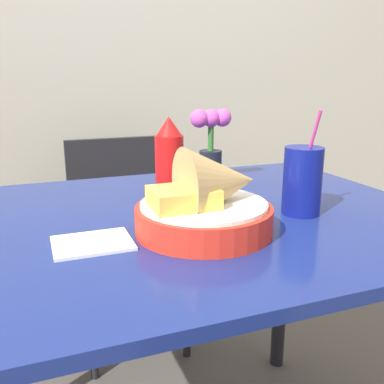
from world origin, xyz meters
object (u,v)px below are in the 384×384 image
food_basket (209,202)px  ketchup_bottle (168,160)px  flower_vase (211,142)px  chair_far_window (122,222)px  drink_cup (302,183)px

food_basket → ketchup_bottle: (-0.00, 0.26, 0.04)m
food_basket → flower_vase: bearing=66.3°
chair_far_window → food_basket: bearing=-90.6°
drink_cup → food_basket: bearing=-172.2°
ketchup_bottle → flower_vase: flower_vase is taller
food_basket → ketchup_bottle: bearing=90.4°
ketchup_bottle → food_basket: bearing=-89.6°
chair_far_window → drink_cup: 0.98m
ketchup_bottle → flower_vase: size_ratio=0.98×
drink_cup → chair_far_window: bearing=104.3°
ketchup_bottle → flower_vase: bearing=35.7°
ketchup_bottle → drink_cup: size_ratio=0.88×
drink_cup → flower_vase: drink_cup is taller
chair_far_window → ketchup_bottle: size_ratio=4.06×
food_basket → flower_vase: 0.42m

